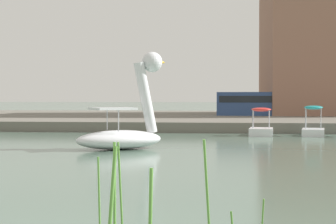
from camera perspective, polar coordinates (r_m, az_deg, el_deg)
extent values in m
cube|color=#6B665B|center=(44.39, 4.53, -0.65)|extent=(150.38, 26.84, 0.56)
ellipsoid|color=white|center=(21.51, -4.80, -2.74)|extent=(3.63, 3.14, 0.71)
cylinder|color=white|center=(21.88, -2.23, 1.43)|extent=(1.01, 0.86, 2.72)
sphere|color=white|center=(22.04, -1.57, 4.94)|extent=(1.07, 1.07, 0.77)
cone|color=yellow|center=(22.18, -0.85, 4.91)|extent=(0.64, 0.63, 0.43)
cube|color=white|center=(21.36, -5.47, 0.33)|extent=(1.92, 1.85, 0.08)
cylinder|color=silver|center=(20.85, -4.90, -0.80)|extent=(0.04, 0.04, 0.80)
cylinder|color=silver|center=(21.89, -6.01, -0.69)|extent=(0.04, 0.04, 0.80)
cube|color=white|center=(29.38, 9.14, -1.94)|extent=(1.28, 1.87, 0.38)
ellipsoid|color=red|center=(29.33, 9.15, 0.24)|extent=(1.07, 0.91, 0.20)
cylinder|color=#B7B7BF|center=(29.70, 8.41, -0.64)|extent=(0.04, 0.04, 0.93)
cylinder|color=#B7B7BF|center=(29.66, 9.95, -0.65)|extent=(0.04, 0.04, 0.93)
cylinder|color=#B7B7BF|center=(29.04, 8.33, -0.68)|extent=(0.04, 0.04, 0.93)
cylinder|color=#B7B7BF|center=(29.00, 9.91, -0.69)|extent=(0.04, 0.04, 0.93)
cube|color=white|center=(29.77, 14.10, -1.95)|extent=(1.35, 2.11, 0.35)
ellipsoid|color=teal|center=(29.72, 14.12, 0.43)|extent=(1.08, 1.26, 0.20)
cylinder|color=#B7B7BF|center=(30.20, 13.43, -0.56)|extent=(0.04, 0.04, 1.06)
cylinder|color=#B7B7BF|center=(30.18, 14.82, -0.57)|extent=(0.04, 0.04, 1.06)
cylinder|color=#B7B7BF|center=(29.29, 13.38, -0.62)|extent=(0.04, 0.04, 1.06)
cylinder|color=#B7B7BF|center=(29.27, 14.81, -0.63)|extent=(0.04, 0.04, 1.06)
cube|color=navy|center=(43.48, 8.01, 0.81)|extent=(4.82, 2.33, 1.73)
cube|color=black|center=(43.48, 8.01, 1.26)|extent=(4.45, 2.33, 0.49)
cylinder|color=#568E38|center=(6.04, -5.27, -9.97)|extent=(0.04, 0.09, 1.47)
cylinder|color=#568E38|center=(5.53, -4.54, -10.77)|extent=(0.07, 0.12, 1.52)
cylinder|color=#568E38|center=(5.71, 4.02, -10.32)|extent=(0.11, 0.13, 1.53)
cylinder|color=#568E38|center=(5.90, -6.73, -10.88)|extent=(0.03, 0.11, 1.34)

